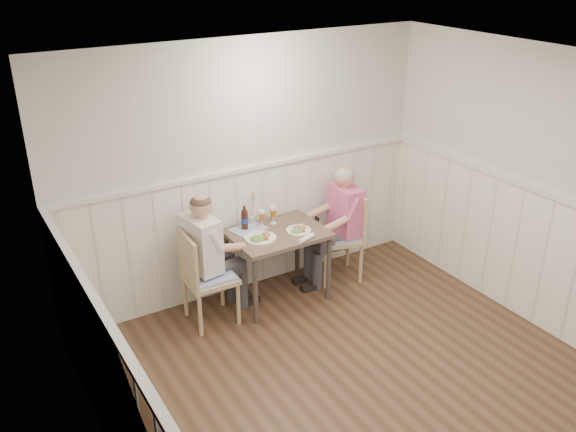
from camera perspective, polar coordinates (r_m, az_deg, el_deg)
The scene contains 16 objects.
ground_plane at distance 5.16m, azimuth 8.89°, elevation -17.07°, with size 4.50×4.50×0.00m, color #432B1A.
room_shell at distance 4.31m, azimuth 10.18°, elevation -1.76°, with size 4.04×4.54×2.60m.
wainscot at distance 5.18m, azimuth 4.53°, elevation -7.14°, with size 4.00×4.49×1.34m.
dining_table at distance 6.09m, azimuth -0.98°, elevation -2.32°, with size 0.94×0.70×0.75m.
chair_right at distance 6.56m, azimuth 5.21°, elevation -1.49°, with size 0.57×0.57×0.98m.
chair_left at distance 5.81m, azimuth -7.87°, elevation -5.44°, with size 0.47×0.47×0.96m.
man_in_pink at distance 6.54m, azimuth 5.02°, elevation -1.48°, with size 0.61×0.43×1.30m.
diner_cream at distance 5.87m, azimuth -7.69°, elevation -4.70°, with size 0.66×0.47×1.32m.
plate_man at distance 6.04m, azimuth 0.97°, elevation -1.29°, with size 0.25×0.25×0.06m.
plate_diner at distance 5.88m, azimuth -2.68°, elevation -2.02°, with size 0.31×0.31×0.08m.
beer_glass_a at distance 6.17m, azimuth -1.40°, elevation 0.37°, with size 0.08×0.08×0.19m.
beer_glass_b at distance 6.10m, azimuth -2.50°, elevation 0.02°, with size 0.07×0.07×0.18m.
beer_bottle at distance 6.07m, azimuth -4.08°, elevation -0.27°, with size 0.07×0.07×0.25m.
rolled_napkin at distance 5.86m, azimuth 1.73°, elevation -2.11°, with size 0.21×0.11×0.05m.
grass_vase at distance 6.15m, azimuth -3.44°, elevation 0.67°, with size 0.04×0.04×0.37m.
gingham_mat at distance 6.11m, azimuth -3.73°, elevation -1.21°, with size 0.38×0.34×0.01m.
Camera 1 is at (-2.62, -2.86, 3.40)m, focal length 38.00 mm.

